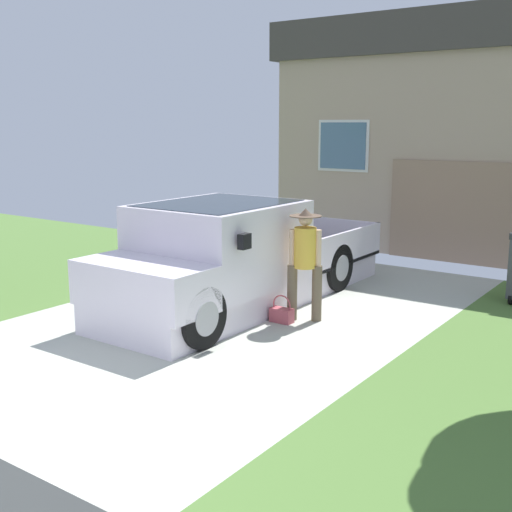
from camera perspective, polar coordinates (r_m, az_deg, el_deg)
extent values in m
cube|color=#B2B5A8|center=(9.58, -1.49, -5.42)|extent=(5.20, 9.00, 0.06)
cube|color=silver|center=(10.35, -0.53, -2.74)|extent=(1.75, 5.57, 0.42)
cube|color=silver|center=(9.58, -3.25, 1.07)|extent=(1.89, 2.26, 1.21)
cube|color=#1E2833|center=(9.52, -3.27, 3.20)|extent=(1.67, 2.08, 0.51)
cube|color=silver|center=(8.51, -9.85, -2.55)|extent=(1.89, 0.89, 0.60)
cube|color=black|center=(11.57, 4.03, -0.02)|extent=(1.89, 2.43, 0.06)
cube|color=silver|center=(11.09, 8.09, 0.73)|extent=(0.06, 2.43, 0.57)
cube|color=silver|center=(12.02, 0.33, 1.69)|extent=(0.06, 2.43, 0.57)
cube|color=silver|center=(12.54, 6.88, 2.01)|extent=(1.89, 0.06, 0.57)
cube|color=black|center=(8.29, -1.03, 1.30)|extent=(0.10, 0.18, 0.20)
cylinder|color=black|center=(8.15, -5.04, -5.38)|extent=(0.26, 0.80, 0.80)
cylinder|color=#9E9EA3|center=(8.15, -5.04, -5.38)|extent=(0.28, 0.44, 0.44)
cylinder|color=black|center=(9.25, -12.76, -3.56)|extent=(0.26, 0.80, 0.80)
cylinder|color=#9E9EA3|center=(9.25, -12.76, -3.56)|extent=(0.28, 0.44, 0.44)
cylinder|color=black|center=(10.98, 7.00, -0.97)|extent=(0.26, 0.80, 0.80)
cylinder|color=#9E9EA3|center=(10.98, 7.00, -0.97)|extent=(0.28, 0.44, 0.44)
cylinder|color=black|center=(11.83, 0.05, 0.01)|extent=(0.26, 0.80, 0.80)
cylinder|color=#9E9EA3|center=(11.83, 0.05, 0.01)|extent=(0.28, 0.44, 0.44)
cylinder|color=brown|center=(9.26, 5.38, -3.30)|extent=(0.14, 0.14, 0.80)
cylinder|color=brown|center=(9.28, 3.20, -3.23)|extent=(0.14, 0.14, 0.80)
cylinder|color=gold|center=(9.12, 4.35, 0.74)|extent=(0.31, 0.31, 0.58)
cylinder|color=beige|center=(9.13, 5.49, 0.30)|extent=(0.09, 0.09, 0.65)
cylinder|color=beige|center=(9.15, 3.20, 0.36)|extent=(0.09, 0.09, 0.65)
sphere|color=beige|center=(9.06, 4.39, 3.26)|extent=(0.20, 0.20, 0.20)
cylinder|color=brown|center=(9.05, 4.39, 3.54)|extent=(0.45, 0.45, 0.01)
cone|color=brown|center=(9.04, 4.40, 3.87)|extent=(0.21, 0.21, 0.11)
cube|color=#B24C56|center=(9.23, 2.28, -5.24)|extent=(0.32, 0.17, 0.20)
torus|color=#B24C56|center=(9.19, 2.29, -4.34)|extent=(0.30, 0.02, 0.30)
cube|color=#93755B|center=(13.62, 16.90, 3.70)|extent=(2.62, 0.06, 2.04)
cube|color=slate|center=(14.51, 7.66, 9.60)|extent=(1.10, 0.05, 1.00)
cube|color=silver|center=(14.52, 7.69, 9.60)|extent=(1.23, 0.02, 1.12)
cylinder|color=black|center=(10.88, 21.53, -3.51)|extent=(0.05, 0.18, 0.18)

